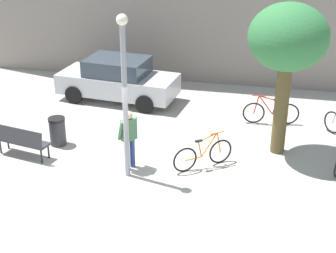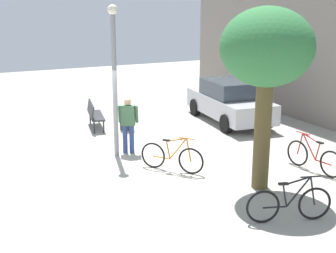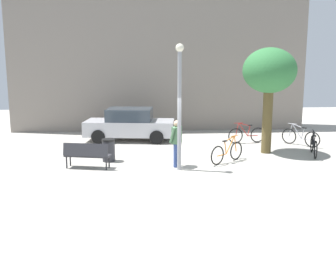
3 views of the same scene
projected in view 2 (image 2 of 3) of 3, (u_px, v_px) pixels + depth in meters
ground_plane at (116, 152)px, 14.12m from camera, size 36.00×36.00×0.00m
lamppost at (114, 70)px, 13.16m from camera, size 0.28×0.28×4.28m
person_by_lamppost at (128, 121)px, 13.77m from camera, size 0.49×0.63×1.67m
park_bench at (94, 113)px, 16.59m from camera, size 1.66×0.79×0.92m
plaza_tree at (267, 51)px, 10.61m from camera, size 2.13×2.13×4.28m
bicycle_black at (289, 204)px, 9.60m from camera, size 0.62×1.73×0.97m
bicycle_orange at (172, 157)px, 12.45m from camera, size 1.45×1.16×0.97m
bicycle_red at (314, 157)px, 12.43m from camera, size 1.80×0.30×0.97m
parked_car_silver at (230, 101)px, 17.44m from camera, size 4.37×2.19×1.55m
trash_bin at (126, 117)px, 16.45m from camera, size 0.50×0.50×0.85m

